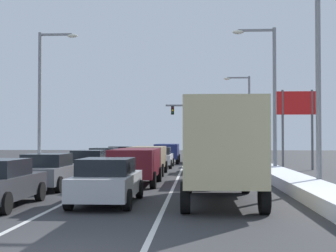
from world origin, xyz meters
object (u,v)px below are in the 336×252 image
sedan_silver_center_lane_nearest (107,181)px  suv_gray_right_lane_second (215,162)px  suv_maroon_center_lane_second (136,163)px  suv_red_right_lane_fifth (204,151)px  sedan_green_left_lane_fourth (104,159)px  street_lamp_right_near (310,64)px  sedan_white_center_lane_fourth (160,157)px  street_lamp_right_far (246,110)px  sedan_red_left_lane_fifth (121,156)px  suv_navy_center_lane_fifth (167,152)px  traffic_light_gantry (210,118)px  suv_tan_center_lane_third (148,158)px  sedan_black_left_lane_third (90,164)px  street_lamp_left_mid (44,89)px  sedan_green_right_lane_fourth (208,157)px  street_lamp_right_mid (269,87)px  roadside_sign_right (297,111)px  sedan_black_right_lane_third (204,160)px  sedan_gray_left_lane_second (48,171)px  box_truck_right_lane_nearest (220,146)px

sedan_silver_center_lane_nearest → suv_gray_right_lane_second: bearing=65.3°
sedan_silver_center_lane_nearest → suv_maroon_center_lane_second: bearing=88.9°
suv_red_right_lane_fifth → suv_maroon_center_lane_second: size_ratio=1.00×
sedan_green_left_lane_fourth → street_lamp_right_near: (11.06, -13.04, 4.51)m
sedan_white_center_lane_fourth → street_lamp_right_far: (7.66, 12.84, 4.23)m
sedan_silver_center_lane_nearest → sedan_white_center_lane_fourth: (0.22, 20.31, 0.00)m
sedan_red_left_lane_fifth → street_lamp_right_far: size_ratio=0.54×
sedan_white_center_lane_fourth → sedan_red_left_lane_fifth: 4.82m
suv_navy_center_lane_fifth → traffic_light_gantry: bearing=73.2°
suv_tan_center_lane_third → sedan_silver_center_lane_nearest: bearing=-90.2°
sedan_black_left_lane_third → street_lamp_left_mid: 8.08m
sedan_green_left_lane_fourth → street_lamp_left_mid: 6.20m
sedan_white_center_lane_fourth → suv_navy_center_lane_fifth: 6.42m
sedan_green_right_lane_fourth → street_lamp_right_mid: 9.53m
sedan_white_center_lane_fourth → street_lamp_right_near: (7.45, -15.80, 4.51)m
sedan_red_left_lane_fifth → street_lamp_left_mid: 9.82m
sedan_silver_center_lane_nearest → traffic_light_gantry: traffic_light_gantry is taller
suv_red_right_lane_fifth → sedan_white_center_lane_fourth: bearing=-115.1°
suv_navy_center_lane_fifth → roadside_sign_right: roadside_sign_right is taller
suv_tan_center_lane_third → street_lamp_right_far: size_ratio=0.59×
sedan_black_right_lane_third → roadside_sign_right: bearing=21.6°
suv_maroon_center_lane_second → street_lamp_right_near: (7.54, -2.20, 4.26)m
suv_gray_right_lane_second → sedan_gray_left_lane_second: size_ratio=1.09×
traffic_light_gantry → suv_navy_center_lane_fifth: bearing=-106.8°
sedan_black_right_lane_third → sedan_green_right_lane_fourth: size_ratio=1.00×
suv_maroon_center_lane_second → box_truck_right_lane_nearest: bearing=-59.8°
suv_maroon_center_lane_second → street_lamp_right_far: size_ratio=0.59×
sedan_black_right_lane_third → box_truck_right_lane_nearest: bearing=-88.8°
sedan_black_right_lane_third → street_lamp_left_mid: 11.61m
sedan_green_right_lane_fourth → suv_tan_center_lane_third: size_ratio=0.92×
sedan_gray_left_lane_second → street_lamp_left_mid: (-3.77, 11.41, 4.69)m
sedan_silver_center_lane_nearest → roadside_sign_right: (9.89, 18.04, 3.25)m
sedan_black_right_lane_third → sedan_green_right_lane_fourth: same height
suv_red_right_lane_fifth → sedan_gray_left_lane_second: suv_red_right_lane_fifth is taller
box_truck_right_lane_nearest → suv_maroon_center_lane_second: bearing=120.2°
sedan_black_right_lane_third → sedan_white_center_lane_fourth: size_ratio=1.00×
street_lamp_right_mid → roadside_sign_right: size_ratio=1.62×
sedan_silver_center_lane_nearest → suv_tan_center_lane_third: bearing=89.8°
sedan_silver_center_lane_nearest → roadside_sign_right: 20.83m
suv_navy_center_lane_fifth → street_lamp_right_near: (7.26, -22.21, 4.26)m
sedan_red_left_lane_fifth → street_lamp_right_mid: bearing=-42.4°
suv_navy_center_lane_fifth → sedan_red_left_lane_fifth: bearing=-140.2°
box_truck_right_lane_nearest → street_lamp_right_mid: size_ratio=0.81×
street_lamp_right_mid → roadside_sign_right: street_lamp_right_mid is taller
suv_maroon_center_lane_second → sedan_white_center_lane_fourth: size_ratio=1.09×
sedan_green_right_lane_fourth → suv_navy_center_lane_fifth: size_ratio=0.92×
sedan_black_left_lane_third → street_lamp_right_near: (10.65, -6.46, 4.51)m
sedan_black_right_lane_third → sedan_black_left_lane_third: bearing=-144.9°
suv_gray_right_lane_second → traffic_light_gantry: traffic_light_gantry is taller
suv_maroon_center_lane_second → traffic_light_gantry: (4.38, 33.59, 3.48)m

